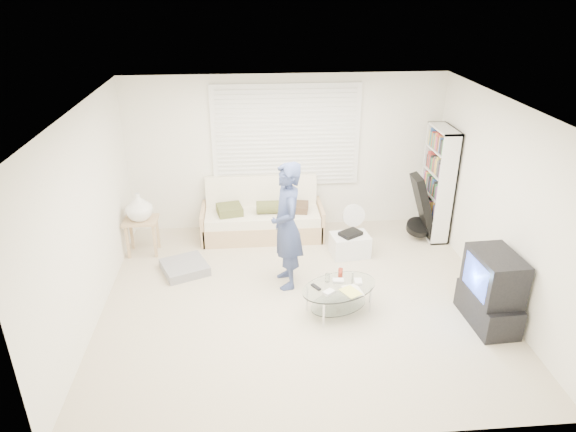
{
  "coord_description": "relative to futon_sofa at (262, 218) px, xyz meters",
  "views": [
    {
      "loc": [
        -0.62,
        -5.56,
        3.79
      ],
      "look_at": [
        -0.13,
        0.3,
        1.06
      ],
      "focal_mm": 32.0,
      "sensor_mm": 36.0,
      "label": 1
    }
  ],
  "objects": [
    {
      "name": "standing_person",
      "position": [
        0.27,
        -1.47,
        0.56
      ],
      "size": [
        0.49,
        0.68,
        1.73
      ],
      "primitive_type": "imported",
      "rotation": [
        0.0,
        0.0,
        -1.44
      ],
      "color": "navy",
      "rests_on": "ground"
    },
    {
      "name": "bookshelf",
      "position": [
        2.73,
        -0.2,
        0.58
      ],
      "size": [
        0.28,
        0.75,
        1.77
      ],
      "color": "white",
      "rests_on": "ground"
    },
    {
      "name": "ground",
      "position": [
        0.41,
        -1.87,
        -0.31
      ],
      "size": [
        5.0,
        5.0,
        0.0
      ],
      "primitive_type": "plane",
      "color": "#C0B095",
      "rests_on": "ground"
    },
    {
      "name": "side_table",
      "position": [
        -1.81,
        -0.43,
        0.42
      ],
      "size": [
        0.49,
        0.4,
        0.97
      ],
      "color": "tan",
      "rests_on": "ground"
    },
    {
      "name": "futon_sofa",
      "position": [
        0.0,
        0.0,
        0.0
      ],
      "size": [
        1.91,
        0.77,
        0.93
      ],
      "color": "tan",
      "rests_on": "ground"
    },
    {
      "name": "room_shell",
      "position": [
        0.41,
        -1.39,
        1.32
      ],
      "size": [
        5.02,
        4.52,
        2.51
      ],
      "color": "white",
      "rests_on": "ground"
    },
    {
      "name": "floor_fan",
      "position": [
        1.42,
        -0.23,
        0.04
      ],
      "size": [
        0.36,
        0.24,
        0.6
      ],
      "color": "white",
      "rests_on": "ground"
    },
    {
      "name": "coffee_table",
      "position": [
        0.86,
        -2.17,
        -0.01
      ],
      "size": [
        1.15,
        0.97,
        0.49
      ],
      "color": "silver",
      "rests_on": "ground"
    },
    {
      "name": "grey_floor_pillow",
      "position": [
        -1.15,
        -1.04,
        -0.24
      ],
      "size": [
        0.76,
        0.76,
        0.13
      ],
      "primitive_type": "cube",
      "rotation": [
        0.0,
        0.0,
        0.4
      ],
      "color": "gray",
      "rests_on": "ground"
    },
    {
      "name": "tv_unit",
      "position": [
        2.61,
        -2.53,
        0.14
      ],
      "size": [
        0.51,
        0.87,
        0.92
      ],
      "color": "black",
      "rests_on": "ground"
    },
    {
      "name": "storage_bin",
      "position": [
        1.28,
        -0.76,
        -0.13
      ],
      "size": [
        0.59,
        0.45,
        0.39
      ],
      "color": "white",
      "rests_on": "ground"
    },
    {
      "name": "guitar_case",
      "position": [
        2.5,
        -0.33,
        0.17
      ],
      "size": [
        0.45,
        0.4,
        1.05
      ],
      "color": "black",
      "rests_on": "ground"
    },
    {
      "name": "window_blinds",
      "position": [
        0.41,
        0.33,
        1.24
      ],
      "size": [
        2.32,
        0.08,
        1.62
      ],
      "color": "silver",
      "rests_on": "ground"
    }
  ]
}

